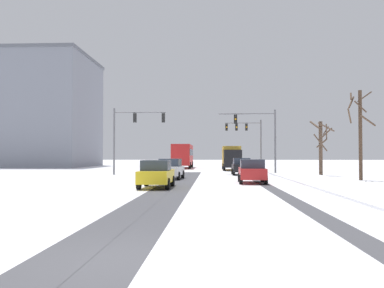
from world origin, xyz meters
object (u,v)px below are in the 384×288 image
(car_black_lead, at_px, (241,166))
(bare_tree_sidewalk_far, at_px, (321,145))
(traffic_signal_far_right, at_px, (246,133))
(car_red_third, at_px, (252,171))
(bare_tree_sidewalk_mid, at_px, (360,129))
(car_yellow_cab_fourth, at_px, (156,174))
(traffic_signal_near_left, at_px, (132,128))
(bus_oncoming, at_px, (183,154))
(box_truck_delivery, at_px, (232,157))
(office_building_far_left_block, at_px, (22,112))
(car_white_second, at_px, (171,169))
(traffic_signal_near_right, at_px, (260,130))

(car_black_lead, relative_size, bare_tree_sidewalk_far, 0.80)
(traffic_signal_far_right, distance_m, car_red_third, 25.73)
(car_black_lead, height_order, car_red_third, same)
(bare_tree_sidewalk_mid, bearing_deg, car_yellow_cab_fourth, -151.61)
(traffic_signal_near_left, bearing_deg, car_yellow_cab_fourth, -73.83)
(bus_oncoming, distance_m, box_truck_delivery, 9.99)
(bare_tree_sidewalk_mid, bearing_deg, car_black_lead, 136.24)
(traffic_signal_far_right, height_order, office_building_far_left_block, office_building_far_left_block)
(traffic_signal_near_left, height_order, bus_oncoming, traffic_signal_near_left)
(traffic_signal_far_right, bearing_deg, car_white_second, -110.38)
(bare_tree_sidewalk_far, bearing_deg, bare_tree_sidewalk_mid, -80.80)
(bus_oncoming, height_order, bare_tree_sidewalk_mid, bare_tree_sidewalk_mid)
(car_red_third, bearing_deg, traffic_signal_near_right, 81.21)
(traffic_signal_near_right, relative_size, car_yellow_cab_fourth, 1.58)
(car_black_lead, height_order, bus_oncoming, bus_oncoming)
(car_white_second, height_order, car_yellow_cab_fourth, same)
(traffic_signal_far_right, bearing_deg, office_building_far_left_block, 161.14)
(car_red_third, bearing_deg, box_truck_delivery, 90.65)
(traffic_signal_far_right, distance_m, car_white_second, 22.74)
(bare_tree_sidewalk_mid, relative_size, office_building_far_left_block, 0.30)
(box_truck_delivery, bearing_deg, traffic_signal_far_right, 38.54)
(car_red_third, bearing_deg, car_yellow_cab_fourth, -143.99)
(traffic_signal_near_right, bearing_deg, car_red_third, -98.79)
(car_black_lead, xyz_separation_m, bare_tree_sidewalk_mid, (8.40, -8.04, 3.05))
(traffic_signal_near_right, relative_size, traffic_signal_far_right, 1.00)
(traffic_signal_near_right, relative_size, office_building_far_left_block, 0.28)
(bare_tree_sidewalk_mid, height_order, bare_tree_sidewalk_far, bare_tree_sidewalk_mid)
(traffic_signal_far_right, bearing_deg, bare_tree_sidewalk_mid, -72.89)
(car_black_lead, xyz_separation_m, bus_oncoming, (-7.09, 19.62, 1.18))
(traffic_signal_near_right, distance_m, bare_tree_sidewalk_far, 6.33)
(car_red_third, relative_size, bus_oncoming, 0.38)
(traffic_signal_far_right, relative_size, car_white_second, 1.55)
(car_red_third, bearing_deg, car_white_second, 144.13)
(traffic_signal_near_right, distance_m, car_white_second, 12.64)
(car_red_third, height_order, bare_tree_sidewalk_mid, bare_tree_sidewalk_mid)
(traffic_signal_near_left, distance_m, car_yellow_cab_fourth, 16.88)
(car_black_lead, xyz_separation_m, office_building_far_left_block, (-34.28, 26.13, 8.23))
(car_white_second, xyz_separation_m, car_red_third, (6.04, -4.37, 0.00))
(car_red_third, xyz_separation_m, car_yellow_cab_fourth, (-5.99, -4.35, 0.00))
(traffic_signal_near_right, xyz_separation_m, car_red_third, (-2.07, -13.37, -3.59))
(traffic_signal_near_right, bearing_deg, traffic_signal_near_left, -171.34)
(traffic_signal_near_right, xyz_separation_m, bare_tree_sidewalk_far, (5.32, -3.05, -1.55))
(traffic_signal_near_right, height_order, car_yellow_cab_fourth, traffic_signal_near_right)
(box_truck_delivery, bearing_deg, office_building_far_left_block, 157.72)
(car_red_third, relative_size, box_truck_delivery, 0.56)
(traffic_signal_far_right, relative_size, car_yellow_cab_fourth, 1.58)
(car_white_second, xyz_separation_m, car_yellow_cab_fourth, (0.06, -8.72, 0.00))
(car_red_third, height_order, box_truck_delivery, box_truck_delivery)
(car_yellow_cab_fourth, xyz_separation_m, office_building_far_left_block, (-28.19, 41.99, 8.23))
(car_yellow_cab_fourth, xyz_separation_m, bare_tree_sidewalk_mid, (14.48, 7.83, 3.05))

